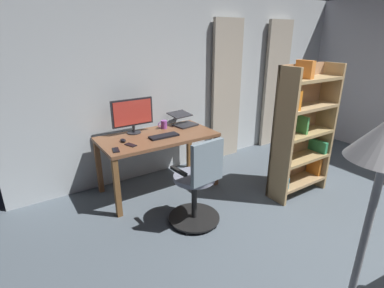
{
  "coord_description": "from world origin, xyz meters",
  "views": [
    {
      "loc": [
        2.59,
        0.66,
        1.94
      ],
      "look_at": [
        0.91,
        -1.9,
        0.79
      ],
      "focal_mm": 27.58,
      "sensor_mm": 36.0,
      "label": 1
    }
  ],
  "objects_px": {
    "desk": "(158,142)",
    "bookshelf": "(301,132)",
    "mug_coffee": "(164,125)",
    "computer_keyboard": "(164,136)",
    "cell_phone_by_monitor": "(131,145)",
    "computer_mouse": "(123,140)",
    "computer_monitor": "(133,114)",
    "cell_phone_face_up": "(116,150)",
    "office_chair": "(198,185)",
    "floor_lamp": "(374,201)",
    "laptop": "(183,121)"
  },
  "relations": [
    {
      "from": "desk",
      "to": "bookshelf",
      "type": "height_order",
      "value": "bookshelf"
    },
    {
      "from": "mug_coffee",
      "to": "computer_keyboard",
      "type": "bearing_deg",
      "value": 62.1
    },
    {
      "from": "cell_phone_by_monitor",
      "to": "desk",
      "type": "bearing_deg",
      "value": -179.51
    },
    {
      "from": "computer_keyboard",
      "to": "computer_mouse",
      "type": "distance_m",
      "value": 0.5
    },
    {
      "from": "computer_mouse",
      "to": "cell_phone_by_monitor",
      "type": "bearing_deg",
      "value": 100.28
    },
    {
      "from": "mug_coffee",
      "to": "bookshelf",
      "type": "relative_size",
      "value": 0.08
    },
    {
      "from": "computer_monitor",
      "to": "mug_coffee",
      "type": "distance_m",
      "value": 0.46
    },
    {
      "from": "computer_monitor",
      "to": "computer_keyboard",
      "type": "xyz_separation_m",
      "value": [
        -0.25,
        0.35,
        -0.24
      ]
    },
    {
      "from": "mug_coffee",
      "to": "bookshelf",
      "type": "bearing_deg",
      "value": 134.79
    },
    {
      "from": "computer_monitor",
      "to": "cell_phone_face_up",
      "type": "xyz_separation_m",
      "value": [
        0.4,
        0.46,
        -0.25
      ]
    },
    {
      "from": "computer_keyboard",
      "to": "cell_phone_face_up",
      "type": "relative_size",
      "value": 2.56
    },
    {
      "from": "desk",
      "to": "mug_coffee",
      "type": "xyz_separation_m",
      "value": [
        -0.2,
        -0.21,
        0.15
      ]
    },
    {
      "from": "office_chair",
      "to": "cell_phone_by_monitor",
      "type": "distance_m",
      "value": 0.92
    },
    {
      "from": "computer_keyboard",
      "to": "desk",
      "type": "bearing_deg",
      "value": -69.04
    },
    {
      "from": "computer_keyboard",
      "to": "computer_monitor",
      "type": "bearing_deg",
      "value": -54.96
    },
    {
      "from": "desk",
      "to": "computer_monitor",
      "type": "height_order",
      "value": "computer_monitor"
    },
    {
      "from": "floor_lamp",
      "to": "bookshelf",
      "type": "bearing_deg",
      "value": -137.87
    },
    {
      "from": "desk",
      "to": "office_chair",
      "type": "distance_m",
      "value": 0.95
    },
    {
      "from": "computer_monitor",
      "to": "computer_keyboard",
      "type": "bearing_deg",
      "value": 125.04
    },
    {
      "from": "computer_monitor",
      "to": "bookshelf",
      "type": "height_order",
      "value": "bookshelf"
    },
    {
      "from": "desk",
      "to": "laptop",
      "type": "bearing_deg",
      "value": -157.72
    },
    {
      "from": "computer_mouse",
      "to": "floor_lamp",
      "type": "relative_size",
      "value": 0.06
    },
    {
      "from": "computer_keyboard",
      "to": "floor_lamp",
      "type": "xyz_separation_m",
      "value": [
        0.48,
        2.63,
        0.59
      ]
    },
    {
      "from": "mug_coffee",
      "to": "floor_lamp",
      "type": "height_order",
      "value": "floor_lamp"
    },
    {
      "from": "office_chair",
      "to": "laptop",
      "type": "distance_m",
      "value": 1.3
    },
    {
      "from": "desk",
      "to": "floor_lamp",
      "type": "distance_m",
      "value": 2.85
    },
    {
      "from": "cell_phone_by_monitor",
      "to": "cell_phone_face_up",
      "type": "bearing_deg",
      "value": -2.43
    },
    {
      "from": "desk",
      "to": "computer_mouse",
      "type": "bearing_deg",
      "value": -1.44
    },
    {
      "from": "computer_mouse",
      "to": "bookshelf",
      "type": "distance_m",
      "value": 2.15
    },
    {
      "from": "desk",
      "to": "cell_phone_face_up",
      "type": "relative_size",
      "value": 10.03
    },
    {
      "from": "cell_phone_by_monitor",
      "to": "laptop",
      "type": "bearing_deg",
      "value": -178.01
    },
    {
      "from": "office_chair",
      "to": "computer_keyboard",
      "type": "bearing_deg",
      "value": 81.07
    },
    {
      "from": "mug_coffee",
      "to": "floor_lamp",
      "type": "relative_size",
      "value": 0.08
    },
    {
      "from": "computer_mouse",
      "to": "mug_coffee",
      "type": "distance_m",
      "value": 0.68
    },
    {
      "from": "desk",
      "to": "computer_monitor",
      "type": "distance_m",
      "value": 0.48
    },
    {
      "from": "office_chair",
      "to": "cell_phone_face_up",
      "type": "distance_m",
      "value": 0.98
    },
    {
      "from": "office_chair",
      "to": "cell_phone_face_up",
      "type": "height_order",
      "value": "office_chair"
    },
    {
      "from": "cell_phone_face_up",
      "to": "bookshelf",
      "type": "relative_size",
      "value": 0.09
    },
    {
      "from": "cell_phone_by_monitor",
      "to": "mug_coffee",
      "type": "xyz_separation_m",
      "value": [
        -0.62,
        -0.36,
        0.05
      ]
    },
    {
      "from": "office_chair",
      "to": "computer_mouse",
      "type": "height_order",
      "value": "office_chair"
    },
    {
      "from": "floor_lamp",
      "to": "cell_phone_by_monitor",
      "type": "bearing_deg",
      "value": -90.63
    },
    {
      "from": "bookshelf",
      "to": "computer_keyboard",
      "type": "bearing_deg",
      "value": -33.68
    },
    {
      "from": "mug_coffee",
      "to": "computer_monitor",
      "type": "bearing_deg",
      "value": -5.93
    },
    {
      "from": "cell_phone_by_monitor",
      "to": "mug_coffee",
      "type": "relative_size",
      "value": 1.1
    },
    {
      "from": "desk",
      "to": "computer_keyboard",
      "type": "distance_m",
      "value": 0.15
    },
    {
      "from": "office_chair",
      "to": "computer_keyboard",
      "type": "height_order",
      "value": "office_chair"
    },
    {
      "from": "computer_keyboard",
      "to": "cell_phone_face_up",
      "type": "height_order",
      "value": "computer_keyboard"
    },
    {
      "from": "desk",
      "to": "cell_phone_by_monitor",
      "type": "xyz_separation_m",
      "value": [
        0.42,
        0.15,
        0.1
      ]
    },
    {
      "from": "laptop",
      "to": "computer_monitor",
      "type": "bearing_deg",
      "value": -12.08
    },
    {
      "from": "computer_mouse",
      "to": "floor_lamp",
      "type": "height_order",
      "value": "floor_lamp"
    }
  ]
}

